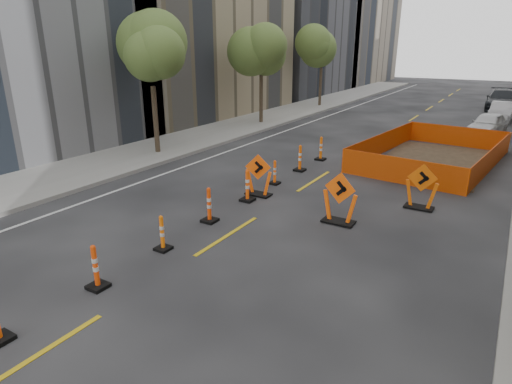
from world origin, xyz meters
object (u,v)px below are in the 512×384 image
Objects in this scene: chevron_sign_left at (259,175)px; parked_car_far at (502,100)px; channelizer_4 at (209,205)px; channelizer_5 at (247,186)px; parked_car_near at (488,124)px; chevron_sign_center at (340,198)px; channelizer_8 at (321,148)px; channelizer_6 at (275,172)px; channelizer_7 at (300,158)px; chevron_sign_right at (422,187)px; channelizer_3 at (162,233)px; channelizer_2 at (95,267)px; parked_car_mid at (502,112)px.

parked_car_far is at bearing 57.94° from chevron_sign_left.
channelizer_4 is 2.16m from channelizer_5.
channelizer_4 is 20.16m from parked_car_near.
chevron_sign_center is at bearing -3.19° from channelizer_5.
chevron_sign_left reaches higher than channelizer_8.
channelizer_7 is (0.04, 2.16, 0.09)m from channelizer_6.
channelizer_6 is at bearing 169.36° from chevron_sign_right.
chevron_sign_right is at bearing -20.32° from channelizer_7.
channelizer_6 is 4.33m from channelizer_8.
chevron_sign_center is (3.32, 4.14, 0.32)m from channelizer_3.
chevron_sign_center reaches higher than channelizer_8.
channelizer_5 is at bearing -111.62° from chevron_sign_left.
channelizer_3 is 1.03× the size of channelizer_6.
chevron_sign_left is (0.07, -5.78, 0.20)m from channelizer_8.
chevron_sign_left reaches higher than channelizer_5.
chevron_sign_left is 5.49m from chevron_sign_right.
channelizer_6 is 2.17m from channelizer_7.
channelizer_2 is 8.66m from channelizer_6.
channelizer_7 is (-0.08, 4.33, 0.01)m from channelizer_5.
chevron_sign_right is (5.31, -4.14, 0.21)m from channelizer_8.
channelizer_5 is 0.74m from chevron_sign_left.
channelizer_5 is 0.20× the size of parked_car_far.
channelizer_8 is 17.95m from parked_car_mid.
chevron_sign_right reaches higher than channelizer_7.
chevron_sign_center is 0.28× the size of parked_car_far.
chevron_sign_center reaches higher than channelizer_5.
parked_car_near is (6.00, 23.53, 0.14)m from channelizer_2.
channelizer_5 is at bearing 91.36° from channelizer_2.
channelizer_4 is at bearing -89.72° from channelizer_8.
channelizer_5 is 4.33m from channelizer_7.
channelizer_6 is 0.85× the size of channelizer_8.
channelizer_6 is at bearing 91.49° from channelizer_4.
chevron_sign_left is 0.99× the size of chevron_sign_right.
parked_car_far reaches higher than channelizer_2.
parked_car_near reaches higher than parked_car_mid.
parked_car_far is at bearing 79.50° from channelizer_3.
parked_car_near is at bearing 85.39° from chevron_sign_center.
parked_car_far reaches higher than channelizer_3.
channelizer_8 reaches higher than channelizer_4.
channelizer_2 is 0.95× the size of channelizer_8.
chevron_sign_left reaches higher than parked_car_mid.
chevron_sign_left is at bearing -88.34° from channelizer_7.
channelizer_8 is at bearing 89.07° from channelizer_6.
channelizer_3 is at bearing -102.61° from parked_car_far.
parked_car_mid is (1.31, 20.83, -0.10)m from chevron_sign_right.
channelizer_5 reaches higher than channelizer_8.
channelizer_5 is at bearing 89.92° from channelizer_4.
parked_car_far is (6.14, 35.60, 0.31)m from channelizer_2.
chevron_sign_center reaches higher than chevron_sign_right.
parked_car_near reaches higher than channelizer_3.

